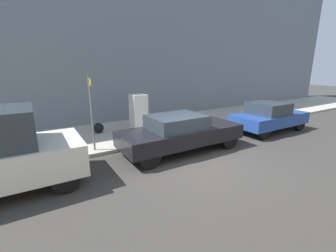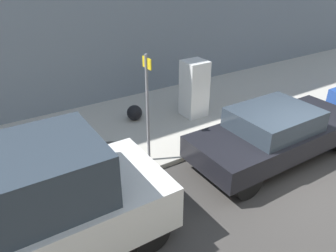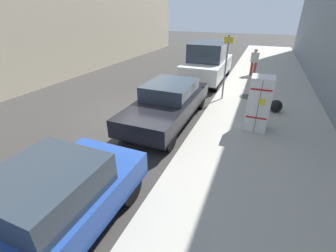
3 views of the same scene
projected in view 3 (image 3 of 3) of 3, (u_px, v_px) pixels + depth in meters
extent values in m
plane|color=#383533|center=(141.00, 114.00, 8.92)|extent=(80.00, 80.00, 0.00)
cube|color=#B2ADA0|center=(263.00, 134.00, 7.36)|extent=(4.42, 44.00, 0.13)
cube|color=white|center=(259.00, 104.00, 7.22)|extent=(0.69, 0.70, 1.76)
cube|color=black|center=(258.00, 107.00, 6.92)|extent=(0.01, 0.01, 1.67)
cube|color=yellow|center=(262.00, 102.00, 6.80)|extent=(0.16, 0.01, 0.22)
cube|color=red|center=(262.00, 90.00, 6.67)|extent=(0.62, 0.01, 0.05)
cube|color=red|center=(256.00, 118.00, 7.08)|extent=(0.62, 0.01, 0.05)
cylinder|color=#47443F|center=(247.00, 97.00, 10.37)|extent=(0.70, 0.70, 0.02)
cylinder|color=slate|center=(225.00, 69.00, 9.59)|extent=(0.07, 0.07, 2.69)
cube|color=yellow|center=(229.00, 40.00, 9.05)|extent=(0.36, 0.02, 0.24)
sphere|color=black|center=(276.00, 106.00, 8.74)|extent=(0.48, 0.48, 0.48)
cylinder|color=#B73338|center=(255.00, 69.00, 13.73)|extent=(0.14, 0.14, 0.78)
cylinder|color=#B73338|center=(251.00, 69.00, 13.80)|extent=(0.14, 0.14, 0.78)
cube|color=beige|center=(255.00, 57.00, 13.45)|extent=(0.45, 0.22, 0.58)
sphere|color=tan|center=(256.00, 50.00, 13.27)|extent=(0.21, 0.21, 0.21)
cube|color=silver|center=(207.00, 67.00, 12.94)|extent=(2.05, 4.76, 0.85)
cube|color=#2D3842|center=(209.00, 51.00, 12.53)|extent=(1.80, 2.62, 0.95)
cylinder|color=black|center=(216.00, 85.00, 11.37)|extent=(0.22, 0.69, 0.69)
cylinder|color=black|center=(182.00, 81.00, 11.97)|extent=(0.22, 0.69, 0.69)
cylinder|color=black|center=(227.00, 70.00, 14.30)|extent=(0.22, 0.69, 0.69)
cylinder|color=black|center=(200.00, 67.00, 14.91)|extent=(0.22, 0.69, 0.69)
cube|color=black|center=(168.00, 105.00, 8.07)|extent=(1.79, 4.74, 0.55)
cube|color=#2D3842|center=(170.00, 89.00, 8.03)|extent=(1.58, 1.99, 0.50)
cylinder|color=black|center=(169.00, 139.00, 6.50)|extent=(0.22, 0.74, 0.74)
cylinder|color=black|center=(124.00, 129.00, 7.02)|extent=(0.22, 0.74, 0.74)
cylinder|color=black|center=(201.00, 100.00, 9.37)|extent=(0.22, 0.74, 0.74)
cylinder|color=black|center=(167.00, 95.00, 9.89)|extent=(0.22, 0.74, 0.74)
cube|color=#23479E|center=(44.00, 218.00, 3.69)|extent=(1.77, 4.00, 0.55)
cube|color=#2D3842|center=(46.00, 185.00, 3.60)|extent=(1.56, 1.68, 0.55)
cylinder|color=black|center=(129.00, 188.00, 4.71)|extent=(0.22, 0.70, 0.70)
cylinder|color=black|center=(73.00, 171.00, 5.22)|extent=(0.22, 0.70, 0.70)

